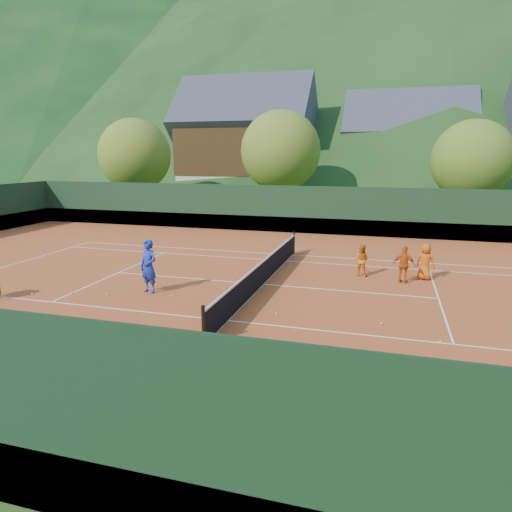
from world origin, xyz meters
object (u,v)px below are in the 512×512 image
(tennis_net, at_px, (263,272))
(coach, at_px, (149,266))
(student_b, at_px, (404,265))
(student_a, at_px, (361,260))
(chalet_mid, at_px, (406,154))
(chalet_left, at_px, (246,147))
(student_c, at_px, (425,262))

(tennis_net, bearing_deg, coach, -149.64)
(student_b, bearing_deg, tennis_net, 34.11)
(student_a, height_order, chalet_mid, chalet_mid)
(tennis_net, height_order, chalet_left, chalet_left)
(student_b, bearing_deg, chalet_mid, -75.39)
(chalet_mid, bearing_deg, chalet_left, -165.96)
(student_b, height_order, student_c, student_c)
(chalet_left, bearing_deg, tennis_net, -71.57)
(student_a, xyz_separation_m, student_c, (2.50, 0.09, 0.08))
(chalet_left, bearing_deg, student_c, -59.70)
(coach, bearing_deg, tennis_net, 46.88)
(student_c, bearing_deg, tennis_net, 44.60)
(student_a, distance_m, student_b, 1.81)
(student_c, bearing_deg, coach, 47.80)
(coach, xyz_separation_m, student_b, (8.95, 3.89, -0.24))
(chalet_left, bearing_deg, coach, -78.93)
(coach, height_order, chalet_mid, chalet_mid)
(coach, xyz_separation_m, chalet_mid, (9.71, 36.17, 3.99))
(tennis_net, bearing_deg, chalet_mid, 79.99)
(student_b, height_order, chalet_left, chalet_left)
(coach, relative_size, student_c, 1.33)
(student_c, bearing_deg, student_a, 24.32)
(tennis_net, bearing_deg, chalet_left, 108.43)
(coach, height_order, student_c, coach)
(student_b, xyz_separation_m, chalet_left, (-15.24, 28.28, 4.89))
(student_b, relative_size, chalet_mid, 0.12)
(coach, bearing_deg, chalet_left, 117.59)
(student_c, distance_m, tennis_net, 6.57)
(tennis_net, relative_size, chalet_left, 0.87)
(coach, height_order, student_b, coach)
(student_c, distance_m, chalet_left, 32.24)
(student_a, distance_m, student_c, 2.51)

